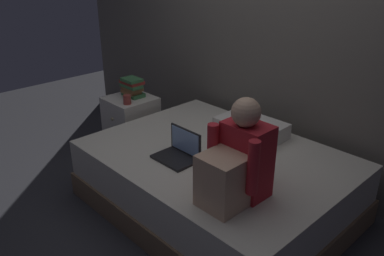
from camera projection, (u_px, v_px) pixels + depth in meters
ground_plane at (172, 211)px, 3.22m from camera, size 8.00×8.00×0.00m
wall_back at (273, 25)px, 3.43m from camera, size 5.60×0.10×2.70m
bed at (216, 181)px, 3.18m from camera, size 2.00×1.50×0.50m
nightstand at (132, 125)px, 4.09m from camera, size 0.44×0.46×0.59m
person_sitting at (237, 163)px, 2.42m from camera, size 0.39×0.44×0.66m
laptop at (179, 151)px, 2.98m from camera, size 0.32×0.23×0.22m
pillow at (251, 128)px, 3.35m from camera, size 0.56×0.36×0.13m
book_stack at (132, 87)px, 3.96m from camera, size 0.24×0.17×0.20m
mug at (127, 100)px, 3.79m from camera, size 0.08×0.08×0.09m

